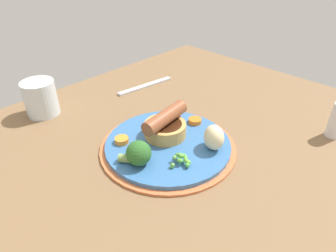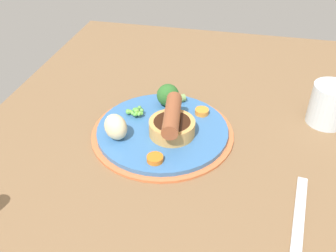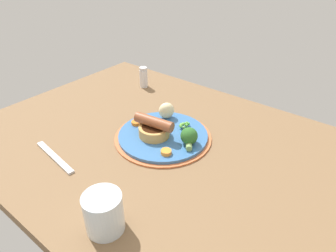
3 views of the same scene
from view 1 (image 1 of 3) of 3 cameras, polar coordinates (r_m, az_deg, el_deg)
dining_table at (r=64.66cm, az=-1.75°, el=-4.59°), size 110.00×80.00×3.00cm
dinner_plate at (r=62.46cm, az=-0.01°, el=-3.73°), size 28.20×28.20×1.40cm
sausage_pudding at (r=62.75cm, az=-0.58°, el=0.10°), size 12.01×8.85×5.99cm
pea_pile at (r=56.08cm, az=2.61°, el=-6.31°), size 4.11×3.95×1.92cm
broccoli_floret_near at (r=55.54cm, az=-5.76°, el=-5.23°), size 5.36×6.08×4.77cm
potato_chunk_0 at (r=59.63cm, az=8.73°, el=-2.15°), size 5.99×6.24×5.13cm
carrot_slice_1 at (r=62.39cm, az=-8.81°, el=-2.67°), size 4.02×4.02×1.09cm
carrot_slice_2 at (r=68.34cm, az=5.15°, el=1.02°), size 3.85×3.85×0.99cm
fork at (r=88.29cm, az=-4.31°, el=7.63°), size 18.06×3.83×0.60cm
drinking_glass at (r=78.84cm, az=-23.11°, el=4.92°), size 7.77×7.77×8.54cm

